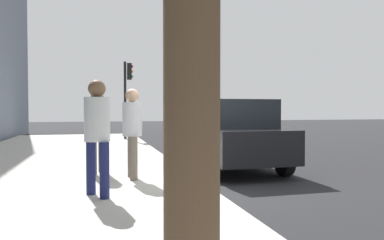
% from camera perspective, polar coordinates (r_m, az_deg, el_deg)
% --- Properties ---
extents(ground_plane, '(80.00, 80.00, 0.00)m').
position_cam_1_polar(ground_plane, '(7.52, 0.80, -10.10)').
color(ground_plane, '#232326').
rests_on(ground_plane, ground).
extents(sidewalk_slab, '(28.00, 6.00, 0.15)m').
position_cam_1_polar(sidewalk_slab, '(7.33, -22.84, -9.95)').
color(sidewalk_slab, '#B7B2A8').
rests_on(sidewalk_slab, ground_plane).
extents(parking_meter, '(0.36, 0.12, 1.41)m').
position_cam_1_polar(parking_meter, '(7.51, -3.04, -1.14)').
color(parking_meter, gray).
rests_on(parking_meter, sidewalk_slab).
extents(pedestrian_at_meter, '(0.54, 0.39, 1.79)m').
position_cam_1_polar(pedestrian_at_meter, '(7.39, -9.27, -0.85)').
color(pedestrian_at_meter, '#726656').
rests_on(pedestrian_at_meter, sidewalk_slab).
extents(pedestrian_bystander, '(0.49, 0.40, 1.85)m').
position_cam_1_polar(pedestrian_bystander, '(5.98, -14.53, -1.05)').
color(pedestrian_bystander, '#191E4C').
rests_on(pedestrian_bystander, sidewalk_slab).
extents(parking_officer, '(0.50, 0.39, 1.79)m').
position_cam_1_polar(parking_officer, '(8.15, -14.50, -0.67)').
color(parking_officer, '#47474C').
rests_on(parking_officer, sidewalk_slab).
extents(parked_sedan_near, '(4.41, 2.00, 1.77)m').
position_cam_1_polar(parked_sedan_near, '(9.59, 5.64, -2.16)').
color(parked_sedan_near, black).
rests_on(parked_sedan_near, ground_plane).
extents(traffic_signal, '(0.24, 0.44, 3.60)m').
position_cam_1_polar(traffic_signal, '(17.39, -10.04, 5.08)').
color(traffic_signal, black).
rests_on(traffic_signal, sidewalk_slab).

